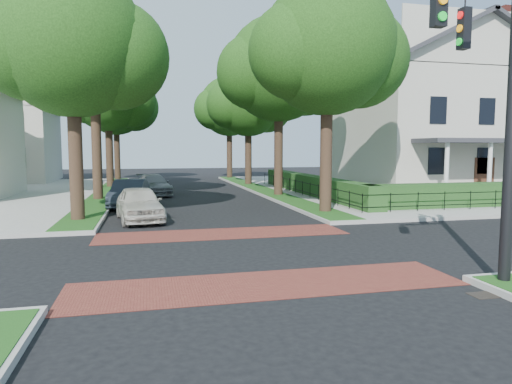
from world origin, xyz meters
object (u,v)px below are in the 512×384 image
parked_car_front (139,204)px  parked_car_rear (153,185)px  traffic_signal (500,74)px  parked_car_middle (129,194)px

parked_car_front → parked_car_rear: parked_car_front is taller
traffic_signal → parked_car_rear: traffic_signal is taller
parked_car_middle → parked_car_rear: 6.29m
parked_car_middle → parked_car_rear: bearing=85.6°
parked_car_front → parked_car_rear: (0.70, 10.94, -0.06)m
traffic_signal → parked_car_middle: bearing=117.6°
traffic_signal → parked_car_rear: 23.84m
parked_car_middle → traffic_signal: bearing=-54.9°
parked_car_front → parked_car_middle: (-0.60, 4.78, -0.01)m
parked_car_front → parked_car_middle: bearing=89.2°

